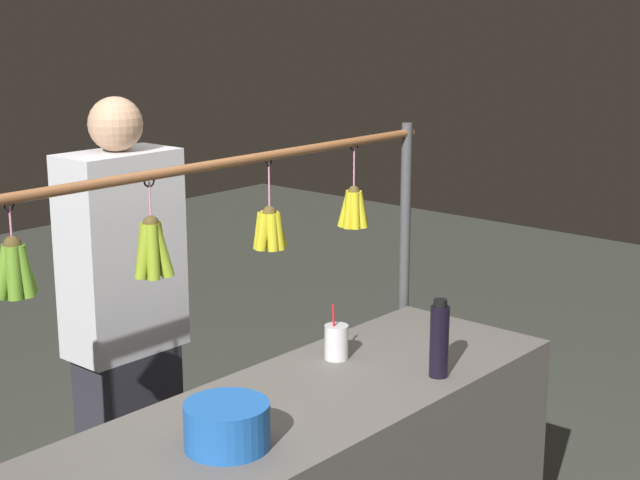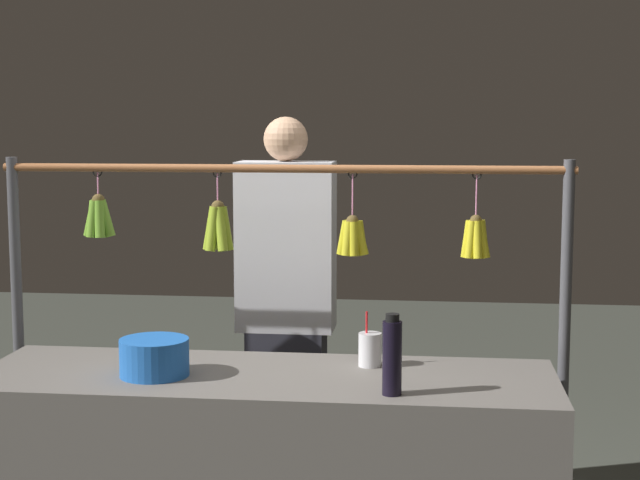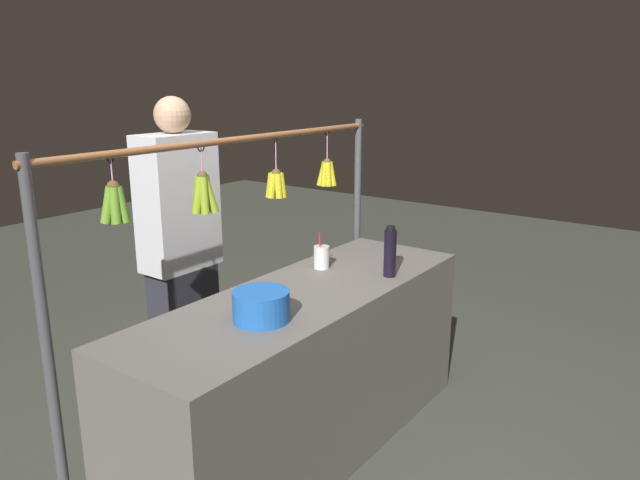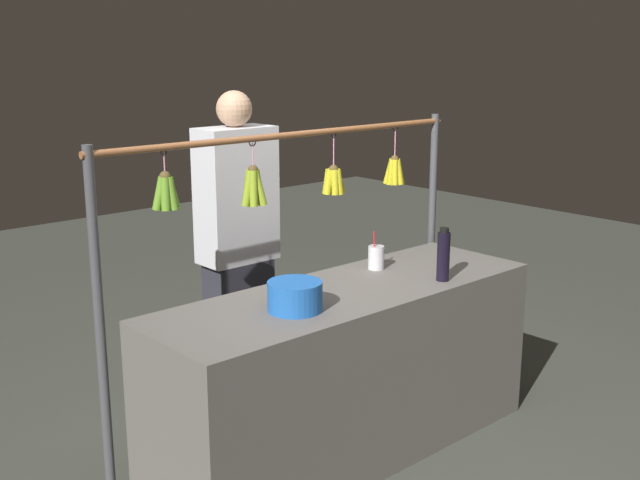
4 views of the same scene
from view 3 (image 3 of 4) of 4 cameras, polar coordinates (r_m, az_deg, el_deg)
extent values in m
plane|color=#42453D|center=(3.30, -1.43, -18.80)|extent=(12.00, 12.00, 0.00)
cube|color=#66605B|center=(3.09, -1.48, -12.29)|extent=(2.04, 0.65, 0.84)
cylinder|color=#4C4C51|center=(3.99, 3.47, -0.16)|extent=(0.04, 0.04, 1.59)
cylinder|color=#4C4C51|center=(2.56, -24.13, -10.49)|extent=(0.04, 0.04, 1.59)
cylinder|color=#9E6038|center=(3.01, -7.61, 9.35)|extent=(2.22, 0.03, 0.03)
torus|color=black|center=(3.58, 0.69, 10.09)|extent=(0.04, 0.02, 0.04)
cylinder|color=pink|center=(3.59, 0.68, 8.69)|extent=(0.01, 0.01, 0.17)
sphere|color=brown|center=(3.60, 0.68, 7.34)|extent=(0.04, 0.04, 0.04)
cylinder|color=gold|center=(3.59, 0.41, 6.17)|extent=(0.05, 0.03, 0.14)
cylinder|color=gold|center=(3.59, 0.79, 6.16)|extent=(0.05, 0.05, 0.15)
cylinder|color=gold|center=(3.60, 1.10, 6.20)|extent=(0.04, 0.06, 0.15)
cylinder|color=gold|center=(3.63, 1.10, 6.26)|extent=(0.06, 0.05, 0.15)
cylinder|color=gold|center=(3.64, 0.76, 6.30)|extent=(0.05, 0.04, 0.15)
cylinder|color=gold|center=(3.63, 0.32, 6.28)|extent=(0.04, 0.05, 0.14)
cylinder|color=gold|center=(3.61, 0.20, 6.23)|extent=(0.06, 0.06, 0.15)
torus|color=black|center=(3.22, -4.20, 9.48)|extent=(0.04, 0.01, 0.04)
cylinder|color=pink|center=(3.23, -4.17, 7.86)|extent=(0.01, 0.01, 0.18)
sphere|color=brown|center=(3.24, -4.14, 6.28)|extent=(0.05, 0.05, 0.05)
cylinder|color=gold|center=(3.23, -4.52, 5.07)|extent=(0.06, 0.04, 0.14)
cylinder|color=gold|center=(3.22, -3.92, 5.06)|extent=(0.05, 0.06, 0.14)
cylinder|color=gold|center=(3.24, -3.61, 5.11)|extent=(0.04, 0.05, 0.14)
cylinder|color=gold|center=(3.27, -3.63, 5.20)|extent=(0.07, 0.05, 0.14)
cylinder|color=gold|center=(3.28, -3.94, 5.24)|extent=(0.06, 0.04, 0.14)
cylinder|color=gold|center=(3.27, -4.48, 5.21)|extent=(0.04, 0.06, 0.14)
cylinder|color=gold|center=(3.25, -4.68, 5.13)|extent=(0.05, 0.05, 0.14)
torus|color=black|center=(2.84, -11.11, 8.49)|extent=(0.04, 0.01, 0.04)
cylinder|color=pink|center=(2.85, -11.04, 7.16)|extent=(0.01, 0.01, 0.13)
sphere|color=brown|center=(2.85, -10.98, 5.88)|extent=(0.05, 0.05, 0.05)
cylinder|color=#91AE28|center=(2.85, -11.37, 4.12)|extent=(0.07, 0.04, 0.18)
cylinder|color=#91AE28|center=(2.84, -10.82, 4.10)|extent=(0.05, 0.06, 0.18)
cylinder|color=#91AE28|center=(2.86, -10.33, 4.20)|extent=(0.06, 0.07, 0.18)
cylinder|color=#91AE28|center=(2.89, -10.49, 4.29)|extent=(0.06, 0.04, 0.17)
cylinder|color=#91AE28|center=(2.90, -11.03, 4.30)|extent=(0.06, 0.07, 0.18)
cylinder|color=#91AE28|center=(2.88, -11.43, 4.21)|extent=(0.05, 0.06, 0.18)
torus|color=black|center=(2.54, -19.07, 7.21)|extent=(0.04, 0.01, 0.04)
cylinder|color=pink|center=(2.55, -18.96, 5.96)|extent=(0.01, 0.01, 0.11)
sphere|color=brown|center=(2.55, -18.86, 4.76)|extent=(0.05, 0.05, 0.05)
cylinder|color=#6AA12C|center=(2.55, -19.29, 3.06)|extent=(0.07, 0.04, 0.15)
cylinder|color=#6AA12C|center=(2.54, -18.70, 3.04)|extent=(0.05, 0.06, 0.15)
cylinder|color=#6AA12C|center=(2.55, -18.15, 3.15)|extent=(0.05, 0.06, 0.15)
cylinder|color=#6AA12C|center=(2.58, -18.17, 3.28)|extent=(0.08, 0.04, 0.15)
cylinder|color=#6AA12C|center=(2.59, -18.85, 3.28)|extent=(0.05, 0.07, 0.15)
cylinder|color=#6AA12C|center=(2.58, -19.27, 3.19)|extent=(0.05, 0.07, 0.15)
cylinder|color=black|center=(3.13, 6.59, -1.27)|extent=(0.06, 0.06, 0.24)
cylinder|color=black|center=(3.10, 6.66, 1.11)|extent=(0.04, 0.04, 0.02)
cylinder|color=blue|center=(2.58, -5.55, -6.17)|extent=(0.24, 0.24, 0.13)
cylinder|color=silver|center=(3.26, 0.14, -1.62)|extent=(0.08, 0.08, 0.12)
cylinder|color=red|center=(3.24, 0.01, -1.01)|extent=(0.01, 0.02, 0.20)
cube|color=#2D2D38|center=(3.57, -12.47, -8.86)|extent=(0.33, 0.22, 0.83)
cube|color=silver|center=(3.33, -13.22, 3.48)|extent=(0.42, 0.22, 0.73)
sphere|color=tan|center=(3.28, -13.71, 11.36)|extent=(0.19, 0.19, 0.19)
camera|label=1|loc=(0.33, 123.88, 33.19)|focal=54.81mm
camera|label=2|loc=(3.20, 66.82, 4.01)|focal=54.62mm
camera|label=4|loc=(0.97, 146.17, -4.48)|focal=44.26mm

